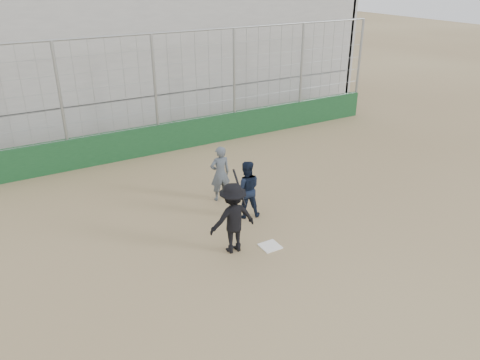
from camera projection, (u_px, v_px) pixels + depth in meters
ground at (270, 247)px, 10.87m from camera, size 90.00×90.00×0.00m
home_plate at (270, 246)px, 10.86m from camera, size 0.44×0.44×0.02m
backstop at (158, 126)px, 15.97m from camera, size 18.10×0.25×4.04m
bleachers at (111, 47)px, 19.04m from camera, size 20.25×6.70×6.98m
batter_at_plate at (233, 218)px, 10.40m from camera, size 1.11×0.77×1.83m
catcher_crouched at (246, 198)px, 11.95m from camera, size 0.90×0.80×1.06m
umpire at (220, 176)px, 12.77m from camera, size 0.60×0.43×1.41m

